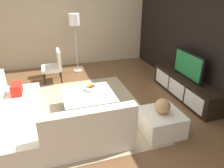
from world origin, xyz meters
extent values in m
plane|color=brown|center=(0.00, 0.00, 0.00)|extent=(14.00, 14.00, 0.00)
cube|color=black|center=(0.00, 2.70, 1.40)|extent=(6.40, 0.12, 2.80)
cube|color=#C6B28E|center=(-3.20, 0.20, 1.40)|extent=(0.12, 5.20, 2.80)
cube|color=tan|center=(-0.10, 0.00, 0.01)|extent=(3.09, 2.49, 0.01)
cube|color=black|center=(0.00, 2.40, 0.25)|extent=(2.11, 0.47, 0.50)
cube|color=white|center=(-0.65, 2.16, 0.25)|extent=(0.60, 0.01, 0.35)
cube|color=white|center=(0.00, 2.16, 0.25)|extent=(0.60, 0.01, 0.35)
cube|color=white|center=(0.65, 2.16, 0.25)|extent=(0.60, 0.01, 0.35)
cube|color=black|center=(0.00, 2.40, 0.81)|extent=(1.03, 0.05, 0.62)
cube|color=#1E7238|center=(0.00, 2.37, 0.81)|extent=(0.92, 0.01, 0.52)
cube|color=beige|center=(0.20, -1.30, 0.21)|extent=(2.29, 0.85, 0.42)
cube|color=beige|center=(0.92, -0.14, 0.21)|extent=(0.85, 1.46, 0.42)
cube|color=beige|center=(1.25, -0.14, 0.62)|extent=(0.18, 1.46, 0.41)
cube|color=red|center=(-0.49, -1.30, 0.53)|extent=(0.36, 0.20, 0.22)
cube|color=red|center=(0.92, 0.22, 0.45)|extent=(0.60, 0.44, 0.06)
cube|color=black|center=(-0.10, 0.10, 0.17)|extent=(0.79, 0.84, 0.33)
cube|color=white|center=(-0.10, 0.10, 0.35)|extent=(0.98, 1.05, 0.05)
cylinder|color=black|center=(-2.14, -0.77, 0.19)|extent=(0.04, 0.04, 0.38)
cylinder|color=black|center=(-1.66, -0.77, 0.19)|extent=(0.04, 0.04, 0.38)
cylinder|color=black|center=(-2.14, -0.33, 0.19)|extent=(0.04, 0.04, 0.38)
cylinder|color=black|center=(-1.66, -0.33, 0.19)|extent=(0.04, 0.04, 0.38)
cube|color=beige|center=(-1.90, -0.55, 0.38)|extent=(0.55, 0.52, 0.08)
cube|color=beige|center=(-1.90, -0.33, 0.65)|extent=(0.55, 0.08, 0.45)
cylinder|color=#A5A5AA|center=(-2.47, 0.24, 0.01)|extent=(0.28, 0.28, 0.02)
cylinder|color=#A5A5AA|center=(-2.47, 0.24, 0.71)|extent=(0.03, 0.03, 1.38)
cylinder|color=white|center=(-2.47, 0.24, 1.56)|extent=(0.30, 0.30, 0.32)
cube|color=beige|center=(1.03, 1.19, 0.20)|extent=(0.70, 0.70, 0.40)
cylinder|color=silver|center=(-0.28, 0.20, 0.42)|extent=(0.28, 0.28, 0.07)
sphere|color=#B23326|center=(-0.23, 0.20, 0.46)|extent=(0.07, 0.07, 0.07)
sphere|color=#B23326|center=(-0.28, 0.25, 0.46)|extent=(0.07, 0.07, 0.07)
sphere|color=gold|center=(-0.33, 0.19, 0.47)|extent=(0.08, 0.08, 0.08)
sphere|color=gold|center=(-0.28, 0.14, 0.47)|extent=(0.08, 0.08, 0.08)
sphere|color=#AD8451|center=(1.03, 1.19, 0.54)|extent=(0.27, 0.27, 0.27)
camera|label=1|loc=(3.85, -0.62, 2.45)|focal=34.45mm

